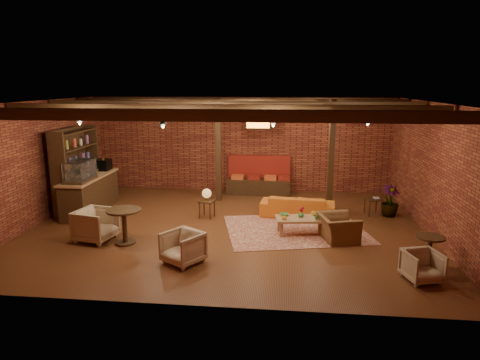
# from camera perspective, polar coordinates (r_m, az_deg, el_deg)

# --- Properties ---
(floor) EXTENTS (10.00, 10.00, 0.00)m
(floor) POSITION_cam_1_polar(r_m,az_deg,el_deg) (11.12, -1.80, -6.34)
(floor) COLOR #3E1F0F
(floor) RESTS_ON ground
(ceiling) EXTENTS (10.00, 8.00, 0.02)m
(ceiling) POSITION_cam_1_polar(r_m,az_deg,el_deg) (10.52, -1.92, 10.37)
(ceiling) COLOR black
(ceiling) RESTS_ON wall_back
(wall_back) EXTENTS (10.00, 0.02, 3.20)m
(wall_back) POSITION_cam_1_polar(r_m,az_deg,el_deg) (14.63, 0.27, 4.77)
(wall_back) COLOR maroon
(wall_back) RESTS_ON ground
(wall_front) EXTENTS (10.00, 0.02, 3.20)m
(wall_front) POSITION_cam_1_polar(r_m,az_deg,el_deg) (6.88, -6.40, -4.59)
(wall_front) COLOR maroon
(wall_front) RESTS_ON ground
(wall_left) EXTENTS (0.02, 8.00, 3.20)m
(wall_left) POSITION_cam_1_polar(r_m,az_deg,el_deg) (12.41, -25.40, 2.07)
(wall_left) COLOR maroon
(wall_left) RESTS_ON ground
(wall_right) EXTENTS (0.02, 8.00, 3.20)m
(wall_right) POSITION_cam_1_polar(r_m,az_deg,el_deg) (11.19, 24.42, 1.11)
(wall_right) COLOR maroon
(wall_right) RESTS_ON ground
(ceiling_beams) EXTENTS (9.80, 6.40, 0.22)m
(ceiling_beams) POSITION_cam_1_polar(r_m,az_deg,el_deg) (10.52, -1.92, 9.71)
(ceiling_beams) COLOR black
(ceiling_beams) RESTS_ON ceiling
(ceiling_pipe) EXTENTS (9.60, 0.12, 0.12)m
(ceiling_pipe) POSITION_cam_1_polar(r_m,az_deg,el_deg) (12.12, -0.86, 9.04)
(ceiling_pipe) COLOR black
(ceiling_pipe) RESTS_ON ceiling
(post_left) EXTENTS (0.16, 0.16, 3.20)m
(post_left) POSITION_cam_1_polar(r_m,az_deg,el_deg) (13.33, -2.90, 3.96)
(post_left) COLOR black
(post_left) RESTS_ON ground
(post_right) EXTENTS (0.16, 0.16, 3.20)m
(post_right) POSITION_cam_1_polar(r_m,az_deg,el_deg) (12.65, 12.09, 3.21)
(post_right) COLOR black
(post_right) RESTS_ON ground
(service_counter) EXTENTS (0.80, 2.50, 1.60)m
(service_counter) POSITION_cam_1_polar(r_m,az_deg,el_deg) (13.00, -19.41, -0.58)
(service_counter) COLOR black
(service_counter) RESTS_ON ground
(plant_counter) EXTENTS (0.35, 0.39, 0.30)m
(plant_counter) POSITION_cam_1_polar(r_m,az_deg,el_deg) (13.05, -18.78, 1.40)
(plant_counter) COLOR #337F33
(plant_counter) RESTS_ON service_counter
(shelving_hutch) EXTENTS (0.52, 2.00, 2.40)m
(shelving_hutch) POSITION_cam_1_polar(r_m,az_deg,el_deg) (13.18, -20.93, 1.26)
(shelving_hutch) COLOR black
(shelving_hutch) RESTS_ON ground
(banquette) EXTENTS (2.10, 0.70, 1.00)m
(banquette) POSITION_cam_1_polar(r_m,az_deg,el_deg) (14.33, 2.48, 0.12)
(banquette) COLOR maroon
(banquette) RESTS_ON ground
(service_sign) EXTENTS (0.86, 0.06, 0.30)m
(service_sign) POSITION_cam_1_polar(r_m,az_deg,el_deg) (13.60, 2.43, 7.33)
(service_sign) COLOR orange
(service_sign) RESTS_ON ceiling
(ceiling_spotlights) EXTENTS (6.40, 4.40, 0.28)m
(ceiling_spotlights) POSITION_cam_1_polar(r_m,az_deg,el_deg) (10.54, -1.91, 8.52)
(ceiling_spotlights) COLOR black
(ceiling_spotlights) RESTS_ON ceiling
(rug) EXTENTS (3.92, 3.32, 0.01)m
(rug) POSITION_cam_1_polar(r_m,az_deg,el_deg) (11.04, 7.36, -6.55)
(rug) COLOR maroon
(rug) RESTS_ON floor
(sofa) EXTENTS (2.10, 1.00, 0.59)m
(sofa) POSITION_cam_1_polar(r_m,az_deg,el_deg) (12.05, 7.67, -3.45)
(sofa) COLOR #C5631B
(sofa) RESTS_ON floor
(coffee_table) EXTENTS (1.30, 0.77, 0.67)m
(coffee_table) POSITION_cam_1_polar(r_m,az_deg,el_deg) (10.64, 8.08, -5.23)
(coffee_table) COLOR olive
(coffee_table) RESTS_ON floor
(side_table_lamp) EXTENTS (0.47, 0.47, 0.82)m
(side_table_lamp) POSITION_cam_1_polar(r_m,az_deg,el_deg) (11.79, -4.45, -2.10)
(side_table_lamp) COLOR black
(side_table_lamp) RESTS_ON floor
(round_table_left) EXTENTS (0.79, 0.79, 0.82)m
(round_table_left) POSITION_cam_1_polar(r_m,az_deg,el_deg) (10.24, -15.19, -5.23)
(round_table_left) COLOR black
(round_table_left) RESTS_ON floor
(armchair_a) EXTENTS (0.93, 0.96, 0.84)m
(armchair_a) POSITION_cam_1_polar(r_m,az_deg,el_deg) (10.67, -18.70, -5.49)
(armchair_a) COLOR beige
(armchair_a) RESTS_ON floor
(armchair_b) EXTENTS (0.97, 0.96, 0.74)m
(armchair_b) POSITION_cam_1_polar(r_m,az_deg,el_deg) (8.98, -7.63, -8.72)
(armchair_b) COLOR beige
(armchair_b) RESTS_ON floor
(armchair_right) EXTENTS (0.82, 1.06, 0.83)m
(armchair_right) POSITION_cam_1_polar(r_m,az_deg,el_deg) (10.37, 12.94, -5.70)
(armchair_right) COLOR brown
(armchair_right) RESTS_ON floor
(side_table_book) EXTENTS (0.51, 0.51, 0.50)m
(side_table_book) POSITION_cam_1_polar(r_m,az_deg,el_deg) (12.62, 17.35, -2.50)
(side_table_book) COLOR black
(side_table_book) RESTS_ON floor
(round_table_right) EXTENTS (0.56, 0.56, 0.65)m
(round_table_right) POSITION_cam_1_polar(r_m,az_deg,el_deg) (9.50, 23.98, -8.10)
(round_table_right) COLOR black
(round_table_right) RESTS_ON floor
(armchair_far) EXTENTS (0.76, 0.73, 0.64)m
(armchair_far) POSITION_cam_1_polar(r_m,az_deg,el_deg) (8.86, 23.17, -10.35)
(armchair_far) COLOR beige
(armchair_far) RESTS_ON floor
(plant_tall) EXTENTS (1.93, 1.93, 2.64)m
(plant_tall) POSITION_cam_1_polar(r_m,az_deg,el_deg) (12.43, 19.65, 1.26)
(plant_tall) COLOR #4C7F4C
(plant_tall) RESTS_ON floor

